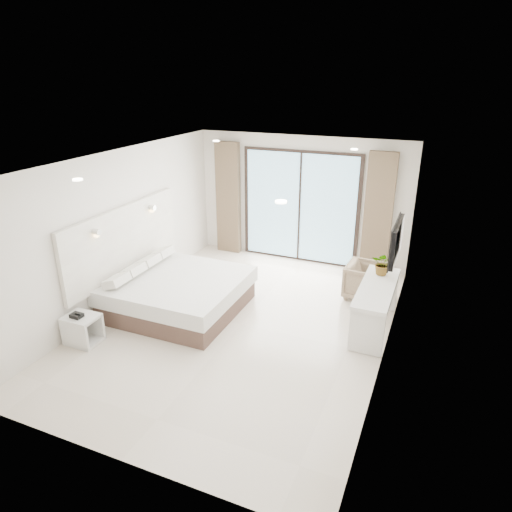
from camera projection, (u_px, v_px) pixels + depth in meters
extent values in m
plane|color=beige|center=(241.00, 324.00, 7.55)|extent=(6.20, 6.20, 0.00)
cube|color=silver|center=(301.00, 200.00, 9.69)|extent=(4.60, 0.02, 2.70)
cube|color=silver|center=(105.00, 355.00, 4.40)|extent=(4.60, 0.02, 2.70)
cube|color=silver|center=(119.00, 230.00, 7.87)|extent=(0.02, 6.20, 2.70)
cube|color=silver|center=(393.00, 272.00, 6.22)|extent=(0.02, 6.20, 2.70)
cube|color=white|center=(239.00, 161.00, 6.54)|extent=(4.60, 6.20, 0.02)
cube|color=white|center=(125.00, 240.00, 7.98)|extent=(0.08, 3.00, 1.20)
cube|color=black|center=(397.00, 241.00, 6.76)|extent=(0.06, 1.00, 0.58)
cube|color=black|center=(394.00, 241.00, 6.77)|extent=(0.02, 1.04, 0.62)
cube|color=black|center=(300.00, 207.00, 9.72)|extent=(2.56, 0.04, 2.42)
cube|color=#92CDEA|center=(300.00, 208.00, 9.70)|extent=(2.40, 0.01, 2.30)
cube|color=brown|center=(228.00, 199.00, 10.21)|extent=(0.55, 0.14, 2.50)
cube|color=brown|center=(378.00, 215.00, 9.02)|extent=(0.55, 0.14, 2.50)
cylinder|color=white|center=(78.00, 180.00, 5.48)|extent=(0.12, 0.12, 0.02)
cylinder|color=white|center=(281.00, 202.00, 4.54)|extent=(0.12, 0.12, 0.02)
cylinder|color=white|center=(216.00, 141.00, 8.55)|extent=(0.12, 0.12, 0.02)
cylinder|color=white|center=(354.00, 149.00, 7.62)|extent=(0.12, 0.12, 0.02)
cube|color=brown|center=(179.00, 301.00, 7.98)|extent=(2.06, 1.96, 0.33)
cube|color=silver|center=(178.00, 285.00, 7.86)|extent=(2.14, 2.04, 0.27)
cube|color=white|center=(117.00, 283.00, 7.48)|extent=(0.28, 0.41, 0.14)
cube|color=white|center=(134.00, 273.00, 7.86)|extent=(0.28, 0.41, 0.14)
cube|color=white|center=(149.00, 263.00, 8.24)|extent=(0.28, 0.41, 0.14)
cube|color=white|center=(163.00, 255.00, 8.62)|extent=(0.28, 0.41, 0.14)
cube|color=silver|center=(81.00, 318.00, 6.89)|extent=(0.50, 0.41, 0.05)
cube|color=silver|center=(85.00, 341.00, 7.04)|extent=(0.50, 0.41, 0.05)
cube|color=silver|center=(74.00, 335.00, 6.81)|extent=(0.50, 0.05, 0.41)
cube|color=silver|center=(91.00, 324.00, 7.12)|extent=(0.50, 0.05, 0.41)
cube|color=black|center=(77.00, 316.00, 6.84)|extent=(0.18, 0.14, 0.06)
cube|color=silver|center=(377.00, 288.00, 7.14)|extent=(0.52, 1.68, 0.06)
cube|color=silver|center=(366.00, 333.00, 6.64)|extent=(0.50, 0.06, 0.71)
cube|color=silver|center=(382.00, 290.00, 7.93)|extent=(0.50, 0.06, 0.71)
imported|color=#33662D|center=(383.00, 266.00, 7.48)|extent=(0.37, 0.41, 0.31)
imported|color=#9C8766|center=(366.00, 279.00, 8.34)|extent=(0.69, 0.73, 0.72)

